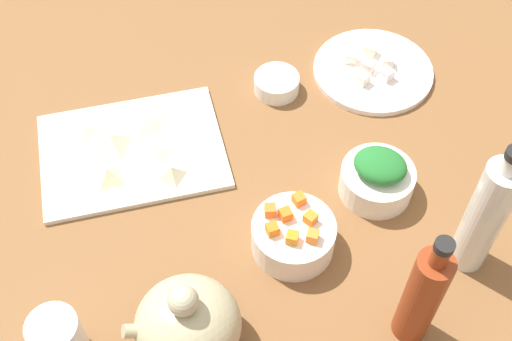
# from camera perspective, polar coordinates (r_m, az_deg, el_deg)

# --- Properties ---
(tabletop) EXTENTS (1.90, 1.90, 0.03)m
(tabletop) POSITION_cam_1_polar(r_m,az_deg,el_deg) (1.16, 0.00, -1.95)
(tabletop) COLOR brown
(tabletop) RESTS_ON ground
(cutting_board) EXTENTS (0.33, 0.25, 0.01)m
(cutting_board) POSITION_cam_1_polar(r_m,az_deg,el_deg) (1.21, -10.68, 1.67)
(cutting_board) COLOR silver
(cutting_board) RESTS_ON tabletop
(plate_tofu) EXTENTS (0.24, 0.24, 0.01)m
(plate_tofu) POSITION_cam_1_polar(r_m,az_deg,el_deg) (1.35, 10.11, 8.52)
(plate_tofu) COLOR white
(plate_tofu) RESTS_ON tabletop
(bowl_greens) EXTENTS (0.13, 0.13, 0.05)m
(bowl_greens) POSITION_cam_1_polar(r_m,az_deg,el_deg) (1.14, 10.42, -0.91)
(bowl_greens) COLOR white
(bowl_greens) RESTS_ON tabletop
(bowl_carrots) EXTENTS (0.14, 0.14, 0.06)m
(bowl_carrots) POSITION_cam_1_polar(r_m,az_deg,el_deg) (1.06, 3.25, -5.72)
(bowl_carrots) COLOR white
(bowl_carrots) RESTS_ON tabletop
(bowl_small_side) EXTENTS (0.09, 0.09, 0.03)m
(bowl_small_side) POSITION_cam_1_polar(r_m,az_deg,el_deg) (1.29, 1.80, 7.54)
(bowl_small_side) COLOR white
(bowl_small_side) RESTS_ON tabletop
(teapot) EXTENTS (0.17, 0.15, 0.16)m
(teapot) POSITION_cam_1_polar(r_m,az_deg,el_deg) (0.96, -5.97, -13.13)
(teapot) COLOR tan
(teapot) RESTS_ON tabletop
(bottle_0) EXTENTS (0.05, 0.05, 0.25)m
(bottle_0) POSITION_cam_1_polar(r_m,az_deg,el_deg) (0.95, 14.24, -10.52)
(bottle_0) COLOR maroon
(bottle_0) RESTS_ON tabletop
(bottle_2) EXTENTS (0.06, 0.06, 0.27)m
(bottle_2) POSITION_cam_1_polar(r_m,az_deg,el_deg) (1.03, 19.28, -3.76)
(bottle_2) COLOR silver
(bottle_2) RESTS_ON tabletop
(drinking_glass_0) EXTENTS (0.07, 0.07, 0.10)m
(drinking_glass_0) POSITION_cam_1_polar(r_m,az_deg,el_deg) (0.99, -16.69, -13.96)
(drinking_glass_0) COLOR white
(drinking_glass_0) RESTS_ON tabletop
(carrot_cube_0) EXTENTS (0.03, 0.03, 0.02)m
(carrot_cube_0) POSITION_cam_1_polar(r_m,az_deg,el_deg) (1.04, 4.75, -4.14)
(carrot_cube_0) COLOR orange
(carrot_cube_0) RESTS_ON bowl_carrots
(carrot_cube_1) EXTENTS (0.02, 0.02, 0.02)m
(carrot_cube_1) POSITION_cam_1_polar(r_m,az_deg,el_deg) (1.02, 1.42, -5.12)
(carrot_cube_1) COLOR orange
(carrot_cube_1) RESTS_ON bowl_carrots
(carrot_cube_2) EXTENTS (0.02, 0.02, 0.02)m
(carrot_cube_2) POSITION_cam_1_polar(r_m,az_deg,el_deg) (1.04, 2.58, -3.81)
(carrot_cube_2) COLOR orange
(carrot_cube_2) RESTS_ON bowl_carrots
(carrot_cube_3) EXTENTS (0.02, 0.02, 0.02)m
(carrot_cube_3) POSITION_cam_1_polar(r_m,az_deg,el_deg) (1.05, 3.75, -2.50)
(carrot_cube_3) COLOR orange
(carrot_cube_3) RESTS_ON bowl_carrots
(carrot_cube_4) EXTENTS (0.02, 0.02, 0.02)m
(carrot_cube_4) POSITION_cam_1_polar(r_m,az_deg,el_deg) (1.01, 3.16, -5.83)
(carrot_cube_4) COLOR orange
(carrot_cube_4) RESTS_ON bowl_carrots
(carrot_cube_5) EXTENTS (0.02, 0.02, 0.02)m
(carrot_cube_5) POSITION_cam_1_polar(r_m,az_deg,el_deg) (1.02, 4.94, -5.69)
(carrot_cube_5) COLOR orange
(carrot_cube_5) RESTS_ON bowl_carrots
(carrot_cube_6) EXTENTS (0.02, 0.02, 0.02)m
(carrot_cube_6) POSITION_cam_1_polar(r_m,az_deg,el_deg) (1.04, 0.97, -3.53)
(carrot_cube_6) COLOR orange
(carrot_cube_6) RESTS_ON bowl_carrots
(chopped_greens_mound) EXTENTS (0.12, 0.11, 0.04)m
(chopped_greens_mound) POSITION_cam_1_polar(r_m,az_deg,el_deg) (1.11, 10.75, 0.46)
(chopped_greens_mound) COLOR #226D2B
(chopped_greens_mound) RESTS_ON bowl_greens
(tofu_cube_0) EXTENTS (0.03, 0.03, 0.02)m
(tofu_cube_0) POSITION_cam_1_polar(r_m,az_deg,el_deg) (1.35, 11.31, 9.26)
(tofu_cube_0) COLOR white
(tofu_cube_0) RESTS_ON plate_tofu
(tofu_cube_1) EXTENTS (0.03, 0.03, 0.02)m
(tofu_cube_1) POSITION_cam_1_polar(r_m,az_deg,el_deg) (1.35, 8.23, 9.71)
(tofu_cube_1) COLOR white
(tofu_cube_1) RESTS_ON plate_tofu
(tofu_cube_2) EXTENTS (0.03, 0.03, 0.02)m
(tofu_cube_2) POSITION_cam_1_polar(r_m,az_deg,el_deg) (1.33, 11.29, 8.17)
(tofu_cube_2) COLOR white
(tofu_cube_2) RESTS_ON plate_tofu
(tofu_cube_3) EXTENTS (0.03, 0.03, 0.02)m
(tofu_cube_3) POSITION_cam_1_polar(r_m,az_deg,el_deg) (1.31, 9.25, 7.86)
(tofu_cube_3) COLOR white
(tofu_cube_3) RESTS_ON plate_tofu
(tofu_cube_4) EXTENTS (0.03, 0.03, 0.02)m
(tofu_cube_4) POSITION_cam_1_polar(r_m,az_deg,el_deg) (1.34, 9.72, 8.91)
(tofu_cube_4) COLOR #FADFCB
(tofu_cube_4) RESTS_ON plate_tofu
(tofu_cube_5) EXTENTS (0.03, 0.03, 0.02)m
(tofu_cube_5) POSITION_cam_1_polar(r_m,az_deg,el_deg) (1.37, 9.92, 10.29)
(tofu_cube_5) COLOR white
(tofu_cube_5) RESTS_ON plate_tofu
(dumpling_0) EXTENTS (0.05, 0.04, 0.03)m
(dumpling_0) POSITION_cam_1_polar(r_m,az_deg,el_deg) (1.15, -7.36, -0.12)
(dumpling_0) COLOR beige
(dumpling_0) RESTS_ON cutting_board
(dumpling_1) EXTENTS (0.07, 0.07, 0.03)m
(dumpling_1) POSITION_cam_1_polar(r_m,az_deg,el_deg) (1.21, -12.45, 2.58)
(dumpling_1) COLOR beige
(dumpling_1) RESTS_ON cutting_board
(dumpling_2) EXTENTS (0.07, 0.07, 0.02)m
(dumpling_2) POSITION_cam_1_polar(r_m,az_deg,el_deg) (1.23, -9.42, 3.96)
(dumpling_2) COLOR beige
(dumpling_2) RESTS_ON cutting_board
(dumpling_3) EXTENTS (0.07, 0.07, 0.02)m
(dumpling_3) POSITION_cam_1_polar(r_m,az_deg,el_deg) (1.18, -8.88, 1.44)
(dumpling_3) COLOR beige
(dumpling_3) RESTS_ON cutting_board
(dumpling_4) EXTENTS (0.06, 0.06, 0.02)m
(dumpling_4) POSITION_cam_1_polar(r_m,az_deg,el_deg) (1.25, -14.53, 3.57)
(dumpling_4) COLOR beige
(dumpling_4) RESTS_ON cutting_board
(dumpling_5) EXTENTS (0.06, 0.06, 0.03)m
(dumpling_5) POSITION_cam_1_polar(r_m,az_deg,el_deg) (1.17, -12.71, -0.28)
(dumpling_5) COLOR beige
(dumpling_5) RESTS_ON cutting_board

